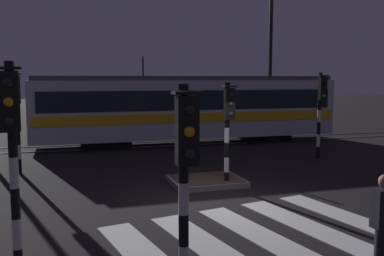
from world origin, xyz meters
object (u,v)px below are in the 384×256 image
traffic_light_corner_far_right (321,102)px  street_lamp_trackside_right (273,48)px  traffic_light_kerb_mid_left (185,164)px  traffic_light_corner_near_left (12,138)px  traffic_light_corner_far_left (17,106)px  tram (188,107)px  pedestrian_waiting_at_kerb (383,228)px  traffic_light_median_centre (228,119)px

traffic_light_corner_far_right → street_lamp_trackside_right: (0.52, 5.16, 2.41)m
traffic_light_kerb_mid_left → street_lamp_trackside_right: (8.56, 14.43, 2.60)m
traffic_light_corner_near_left → traffic_light_corner_far_right: 12.87m
traffic_light_corner_far_left → tram: 8.86m
traffic_light_corner_near_left → pedestrian_waiting_at_kerb: traffic_light_corner_near_left is taller
traffic_light_corner_far_right → tram: size_ratio=0.23×
traffic_light_corner_far_right → street_lamp_trackside_right: size_ratio=0.46×
tram → pedestrian_waiting_at_kerb: 14.96m
traffic_light_kerb_mid_left → traffic_light_median_centre: bearing=64.0°
traffic_light_kerb_mid_left → traffic_light_median_centre: (2.99, 6.14, -0.03)m
traffic_light_corner_far_right → pedestrian_waiting_at_kerb: (-4.91, -9.35, -1.34)m
traffic_light_kerb_mid_left → traffic_light_corner_far_left: 10.18m
tram → street_lamp_trackside_right: bearing=-5.0°
traffic_light_corner_far_right → traffic_light_corner_far_left: (-11.00, 0.47, 0.02)m
traffic_light_median_centre → traffic_light_corner_far_left: size_ratio=0.89×
traffic_light_median_centre → street_lamp_trackside_right: 10.33m
tram → traffic_light_kerb_mid_left: bearing=-106.2°
traffic_light_corner_far_right → traffic_light_corner_near_left: bearing=-143.3°
traffic_light_median_centre → street_lamp_trackside_right: bearing=56.1°
traffic_light_kerb_mid_left → pedestrian_waiting_at_kerb: bearing=-1.5°
street_lamp_trackside_right → pedestrian_waiting_at_kerb: street_lamp_trackside_right is taller
traffic_light_kerb_mid_left → street_lamp_trackside_right: 16.98m
traffic_light_corner_near_left → street_lamp_trackside_right: bearing=49.9°
traffic_light_kerb_mid_left → tram: size_ratio=0.21×
tram → pedestrian_waiting_at_kerb: size_ratio=8.60×
traffic_light_kerb_mid_left → traffic_light_corner_far_left: (-2.97, 9.74, 0.21)m
traffic_light_corner_far_right → traffic_light_corner_far_left: bearing=177.6°
street_lamp_trackside_right → pedestrian_waiting_at_kerb: 15.94m
traffic_light_kerb_mid_left → traffic_light_median_centre: traffic_light_kerb_mid_left is taller
street_lamp_trackside_right → tram: (-4.27, 0.38, -2.88)m
traffic_light_corner_near_left → tram: size_ratio=0.23×
traffic_light_kerb_mid_left → traffic_light_corner_far_right: 12.27m
traffic_light_corner_near_left → tram: bearing=63.6°
traffic_light_median_centre → pedestrian_waiting_at_kerb: 6.32m
traffic_light_median_centre → traffic_light_corner_far_right: traffic_light_corner_far_right is taller
traffic_light_corner_near_left → tram: tram is taller
tram → traffic_light_median_centre: bearing=-98.5°
traffic_light_corner_near_left → tram: 14.78m
tram → traffic_light_corner_far_left: bearing=-145.1°
traffic_light_median_centre → pedestrian_waiting_at_kerb: traffic_light_median_centre is taller
traffic_light_corner_near_left → pedestrian_waiting_at_kerb: 5.81m
traffic_light_corner_far_right → traffic_light_corner_far_left: 11.01m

